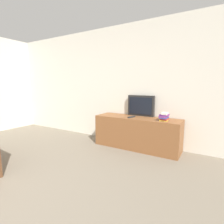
% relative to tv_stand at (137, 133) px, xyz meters
% --- Properties ---
extents(wall_back, '(9.00, 0.06, 2.60)m').
position_rel_tv_stand_xyz_m(wall_back, '(-0.85, 0.30, 0.98)').
color(wall_back, silver).
rests_on(wall_back, ground_plane).
extents(tv_stand, '(1.75, 0.51, 0.65)m').
position_rel_tv_stand_xyz_m(tv_stand, '(0.00, 0.00, 0.00)').
color(tv_stand, brown).
rests_on(tv_stand, ground_plane).
extents(television, '(0.57, 0.09, 0.44)m').
position_rel_tv_stand_xyz_m(television, '(-0.01, 0.21, 0.54)').
color(television, black).
rests_on(television, tv_stand).
extents(book_stack, '(0.16, 0.23, 0.15)m').
position_rel_tv_stand_xyz_m(book_stack, '(0.56, -0.06, 0.40)').
color(book_stack, gold).
rests_on(book_stack, tv_stand).
extents(remote_on_stand, '(0.09, 0.20, 0.02)m').
position_rel_tv_stand_xyz_m(remote_on_stand, '(-0.09, -0.08, 0.33)').
color(remote_on_stand, '#2D2D2D').
rests_on(remote_on_stand, tv_stand).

